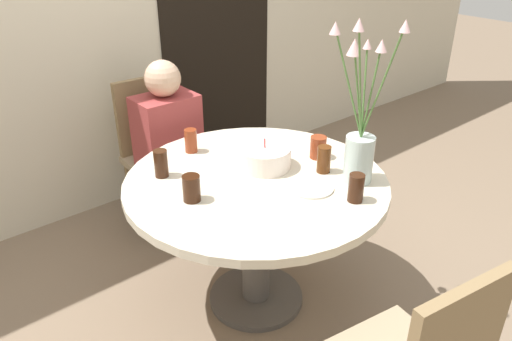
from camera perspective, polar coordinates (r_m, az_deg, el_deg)
ground_plane at (r=2.63m, az=0.00°, el=-14.43°), size 16.00×16.00×0.00m
wall_back at (r=3.18m, az=-17.14°, el=18.13°), size 8.00×0.05×2.60m
doorway_panel at (r=3.59m, az=-4.40°, el=15.69°), size 0.90×0.01×2.05m
dining_table at (r=2.29m, az=0.00°, el=-3.84°), size 1.18×1.18×0.70m
chair_left_flank at (r=3.08m, az=-11.30°, el=2.88°), size 0.42×0.42×0.89m
birthday_cake at (r=2.30m, az=0.99°, el=1.53°), size 0.24×0.24×0.14m
flower_vase at (r=2.16m, az=11.75°, el=3.55°), size 0.22×0.33×0.72m
side_plate at (r=2.16m, az=6.32°, el=-1.96°), size 0.19×0.19×0.01m
drink_glass_0 at (r=2.28m, az=7.77°, el=1.28°), size 0.06×0.06×0.13m
drink_glass_1 at (r=2.41m, az=7.11°, el=2.66°), size 0.08×0.08×0.11m
drink_glass_2 at (r=2.07m, az=11.37°, el=-1.96°), size 0.06×0.06×0.12m
drink_glass_3 at (r=2.05m, az=-7.39°, el=-2.02°), size 0.07×0.07×0.11m
drink_glass_4 at (r=2.26m, az=-10.81°, el=0.79°), size 0.06×0.06×0.13m
drink_glass_5 at (r=2.47m, az=-7.46°, el=3.40°), size 0.06×0.06×0.12m
person_woman at (r=2.96m, az=-9.87°, el=1.76°), size 0.34×0.24×1.05m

